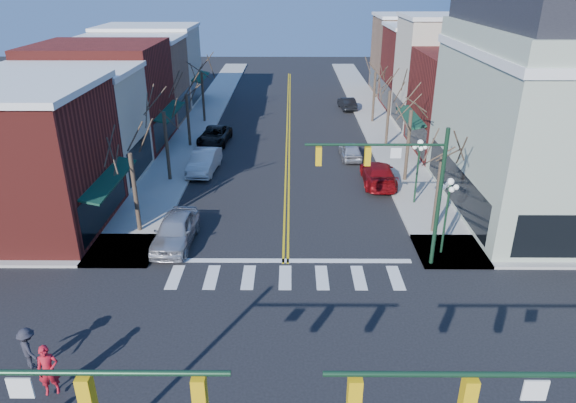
{
  "coord_description": "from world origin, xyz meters",
  "views": [
    {
      "loc": [
        0.27,
        -15.21,
        13.54
      ],
      "look_at": [
        0.12,
        9.06,
        2.8
      ],
      "focal_mm": 32.0,
      "sensor_mm": 36.0,
      "label": 1
    }
  ],
  "objects_px": {
    "car_right_mid": "(350,150)",
    "pedestrian_dark_b": "(29,348)",
    "car_left_mid": "(204,161)",
    "pedestrian_red_a": "(48,370)",
    "lamppost_corner": "(448,203)",
    "car_right_near": "(378,174)",
    "car_left_near": "(175,230)",
    "victorian_corner": "(569,104)",
    "lamppost_midblock": "(418,161)",
    "car_right_far": "(347,103)",
    "car_left_far": "(215,136)"
  },
  "relations": [
    {
      "from": "car_right_mid",
      "to": "pedestrian_dark_b",
      "type": "relative_size",
      "value": 2.3
    },
    {
      "from": "car_left_mid",
      "to": "pedestrian_red_a",
      "type": "height_order",
      "value": "pedestrian_red_a"
    },
    {
      "from": "lamppost_corner",
      "to": "car_left_mid",
      "type": "distance_m",
      "value": 19.12
    },
    {
      "from": "car_left_mid",
      "to": "car_right_near",
      "type": "height_order",
      "value": "car_left_mid"
    },
    {
      "from": "lamppost_corner",
      "to": "car_left_near",
      "type": "bearing_deg",
      "value": 175.63
    },
    {
      "from": "car_left_near",
      "to": "car_right_mid",
      "type": "bearing_deg",
      "value": 54.73
    },
    {
      "from": "victorian_corner",
      "to": "lamppost_midblock",
      "type": "relative_size",
      "value": 3.29
    },
    {
      "from": "car_right_near",
      "to": "car_left_mid",
      "type": "bearing_deg",
      "value": -9.36
    },
    {
      "from": "victorian_corner",
      "to": "car_right_far",
      "type": "relative_size",
      "value": 3.55
    },
    {
      "from": "car_right_mid",
      "to": "pedestrian_red_a",
      "type": "bearing_deg",
      "value": 60.81
    },
    {
      "from": "car_right_near",
      "to": "pedestrian_red_a",
      "type": "height_order",
      "value": "pedestrian_red_a"
    },
    {
      "from": "victorian_corner",
      "to": "car_left_mid",
      "type": "bearing_deg",
      "value": 164.27
    },
    {
      "from": "lamppost_midblock",
      "to": "car_right_far",
      "type": "xyz_separation_m",
      "value": [
        -1.8,
        25.53,
        -2.3
      ]
    },
    {
      "from": "car_right_mid",
      "to": "pedestrian_red_a",
      "type": "distance_m",
      "value": 28.7
    },
    {
      "from": "lamppost_midblock",
      "to": "car_left_far",
      "type": "bearing_deg",
      "value": 138.42
    },
    {
      "from": "car_right_mid",
      "to": "victorian_corner",
      "type": "bearing_deg",
      "value": 138.23
    },
    {
      "from": "car_right_far",
      "to": "pedestrian_dark_b",
      "type": "relative_size",
      "value": 2.35
    },
    {
      "from": "car_right_mid",
      "to": "pedestrian_dark_b",
      "type": "height_order",
      "value": "pedestrian_dark_b"
    },
    {
      "from": "pedestrian_red_a",
      "to": "pedestrian_dark_b",
      "type": "xyz_separation_m",
      "value": [
        -1.3,
        1.27,
        -0.13
      ]
    },
    {
      "from": "car_left_near",
      "to": "car_right_near",
      "type": "distance_m",
      "value": 15.27
    },
    {
      "from": "car_right_near",
      "to": "pedestrian_dark_b",
      "type": "height_order",
      "value": "pedestrian_dark_b"
    },
    {
      "from": "pedestrian_dark_b",
      "to": "car_left_far",
      "type": "bearing_deg",
      "value": -53.08
    },
    {
      "from": "car_right_near",
      "to": "car_right_mid",
      "type": "height_order",
      "value": "car_right_near"
    },
    {
      "from": "lamppost_corner",
      "to": "car_left_far",
      "type": "distance_m",
      "value": 24.43
    },
    {
      "from": "lamppost_corner",
      "to": "lamppost_midblock",
      "type": "distance_m",
      "value": 6.5
    },
    {
      "from": "car_left_far",
      "to": "pedestrian_dark_b",
      "type": "relative_size",
      "value": 2.98
    },
    {
      "from": "car_left_near",
      "to": "pedestrian_dark_b",
      "type": "height_order",
      "value": "pedestrian_dark_b"
    },
    {
      "from": "lamppost_midblock",
      "to": "car_left_mid",
      "type": "height_order",
      "value": "lamppost_midblock"
    },
    {
      "from": "lamppost_midblock",
      "to": "pedestrian_red_a",
      "type": "xyz_separation_m",
      "value": [
        -16.24,
        -16.54,
        -1.83
      ]
    },
    {
      "from": "car_left_far",
      "to": "car_right_near",
      "type": "bearing_deg",
      "value": -31.84
    },
    {
      "from": "car_left_near",
      "to": "car_right_far",
      "type": "relative_size",
      "value": 1.22
    },
    {
      "from": "car_right_far",
      "to": "lamppost_corner",
      "type": "bearing_deg",
      "value": 86.15
    },
    {
      "from": "car_left_mid",
      "to": "car_right_far",
      "type": "bearing_deg",
      "value": 61.87
    },
    {
      "from": "car_right_near",
      "to": "car_right_mid",
      "type": "relative_size",
      "value": 1.36
    },
    {
      "from": "victorian_corner",
      "to": "car_left_near",
      "type": "bearing_deg",
      "value": -167.69
    },
    {
      "from": "lamppost_midblock",
      "to": "pedestrian_dark_b",
      "type": "distance_m",
      "value": 23.34
    },
    {
      "from": "car_right_near",
      "to": "pedestrian_red_a",
      "type": "relative_size",
      "value": 2.72
    },
    {
      "from": "lamppost_corner",
      "to": "pedestrian_red_a",
      "type": "distance_m",
      "value": 19.18
    },
    {
      "from": "car_left_mid",
      "to": "car_left_far",
      "type": "relative_size",
      "value": 0.97
    },
    {
      "from": "lamppost_corner",
      "to": "car_right_far",
      "type": "height_order",
      "value": "lamppost_corner"
    },
    {
      "from": "lamppost_midblock",
      "to": "car_left_near",
      "type": "bearing_deg",
      "value": -159.14
    },
    {
      "from": "victorian_corner",
      "to": "car_right_far",
      "type": "bearing_deg",
      "value": 111.21
    },
    {
      "from": "car_left_near",
      "to": "pedestrian_red_a",
      "type": "xyz_separation_m",
      "value": [
        -2.03,
        -11.12,
        0.3
      ]
    },
    {
      "from": "car_right_mid",
      "to": "lamppost_midblock",
      "type": "bearing_deg",
      "value": 107.29
    },
    {
      "from": "lamppost_corner",
      "to": "car_left_mid",
      "type": "xyz_separation_m",
      "value": [
        -14.4,
        12.39,
        -2.15
      ]
    },
    {
      "from": "car_right_far",
      "to": "pedestrian_red_a",
      "type": "distance_m",
      "value": 44.48
    },
    {
      "from": "pedestrian_red_a",
      "to": "pedestrian_dark_b",
      "type": "relative_size",
      "value": 1.15
    },
    {
      "from": "car_left_near",
      "to": "pedestrian_red_a",
      "type": "height_order",
      "value": "pedestrian_red_a"
    },
    {
      "from": "victorian_corner",
      "to": "car_left_mid",
      "type": "height_order",
      "value": "victorian_corner"
    },
    {
      "from": "car_left_mid",
      "to": "pedestrian_red_a",
      "type": "xyz_separation_m",
      "value": [
        -1.84,
        -22.43,
        0.32
      ]
    }
  ]
}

